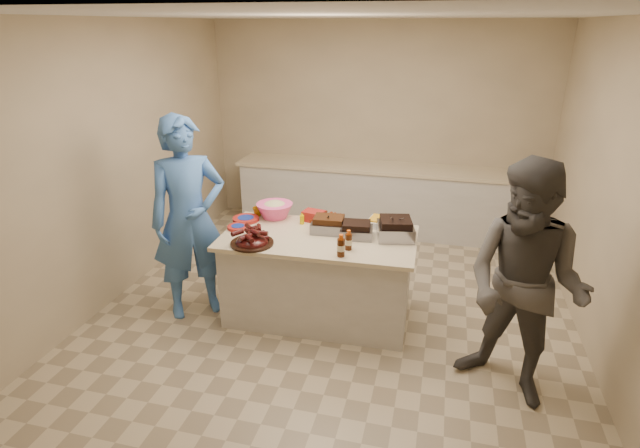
% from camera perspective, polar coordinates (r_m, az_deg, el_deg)
% --- Properties ---
extents(room, '(4.50, 5.00, 2.70)m').
position_cam_1_polar(room, '(5.01, 1.70, -9.87)').
color(room, tan).
rests_on(room, ground).
extents(back_counter, '(3.60, 0.64, 0.90)m').
position_cam_1_polar(back_counter, '(6.78, 5.80, 3.01)').
color(back_counter, beige).
rests_on(back_counter, ground).
extents(island, '(1.79, 0.97, 0.84)m').
position_cam_1_polar(island, '(4.94, -0.14, -10.35)').
color(island, beige).
rests_on(island, ground).
extents(rib_platter, '(0.42, 0.42, 0.15)m').
position_cam_1_polar(rib_platter, '(4.43, -7.76, -2.29)').
color(rib_platter, '#450E0D').
rests_on(rib_platter, island).
extents(pulled_pork_tray, '(0.33, 0.26, 0.10)m').
position_cam_1_polar(pulled_pork_tray, '(4.65, 1.01, -0.87)').
color(pulled_pork_tray, '#47230F').
rests_on(pulled_pork_tray, island).
extents(brisket_tray, '(0.31, 0.27, 0.09)m').
position_cam_1_polar(brisket_tray, '(4.55, 4.17, -1.45)').
color(brisket_tray, black).
rests_on(brisket_tray, island).
extents(roasting_pan, '(0.38, 0.38, 0.13)m').
position_cam_1_polar(roasting_pan, '(4.56, 8.55, -1.57)').
color(roasting_pan, gray).
rests_on(roasting_pan, island).
extents(coleslaw_bowl, '(0.37, 0.37, 0.25)m').
position_cam_1_polar(coleslaw_bowl, '(5.01, -5.17, 0.77)').
color(coleslaw_bowl, '#FF4E96').
rests_on(coleslaw_bowl, island).
extents(sausage_plate, '(0.37, 0.37, 0.05)m').
position_cam_1_polar(sausage_plate, '(4.87, 0.61, 0.23)').
color(sausage_plate, silver).
rests_on(sausage_plate, island).
extents(mac_cheese_dish, '(0.35, 0.28, 0.08)m').
position_cam_1_polar(mac_cheese_dish, '(4.80, 7.41, -0.28)').
color(mac_cheese_dish, gold).
rests_on(mac_cheese_dish, island).
extents(bbq_bottle_a, '(0.07, 0.07, 0.19)m').
position_cam_1_polar(bbq_bottle_a, '(4.17, 2.39, -3.68)').
color(bbq_bottle_a, '#391706').
rests_on(bbq_bottle_a, island).
extents(bbq_bottle_b, '(0.06, 0.06, 0.18)m').
position_cam_1_polar(bbq_bottle_b, '(4.29, 3.26, -2.92)').
color(bbq_bottle_b, '#391706').
rests_on(bbq_bottle_b, island).
extents(mustard_bottle, '(0.04, 0.04, 0.12)m').
position_cam_1_polar(mustard_bottle, '(4.83, -2.07, 0.01)').
color(mustard_bottle, '#DEBC00').
rests_on(mustard_bottle, island).
extents(sauce_bowl, '(0.12, 0.04, 0.12)m').
position_cam_1_polar(sauce_bowl, '(4.79, -0.17, -0.16)').
color(sauce_bowl, silver).
rests_on(sauce_bowl, island).
extents(plate_stack_large, '(0.26, 0.26, 0.03)m').
position_cam_1_polar(plate_stack_large, '(4.96, -8.47, 0.40)').
color(plate_stack_large, maroon).
rests_on(plate_stack_large, island).
extents(plate_stack_small, '(0.20, 0.20, 0.03)m').
position_cam_1_polar(plate_stack_small, '(4.78, -9.36, -0.51)').
color(plate_stack_small, maroon).
rests_on(plate_stack_small, island).
extents(plastic_cup, '(0.10, 0.09, 0.10)m').
position_cam_1_polar(plastic_cup, '(5.06, -7.11, 0.93)').
color(plastic_cup, '#A76908').
rests_on(plastic_cup, island).
extents(basket_stack, '(0.23, 0.19, 0.10)m').
position_cam_1_polar(basket_stack, '(4.91, -0.74, 0.40)').
color(basket_stack, maroon).
rests_on(basket_stack, island).
extents(guest_blue, '(1.75, 1.94, 0.46)m').
position_cam_1_polar(guest_blue, '(5.17, -13.72, -9.44)').
color(guest_blue, '#4275C4').
rests_on(guest_blue, ground).
extents(guest_gray, '(1.71, 2.03, 0.69)m').
position_cam_1_polar(guest_gray, '(4.31, 20.54, -17.43)').
color(guest_gray, '#524F4A').
rests_on(guest_gray, ground).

